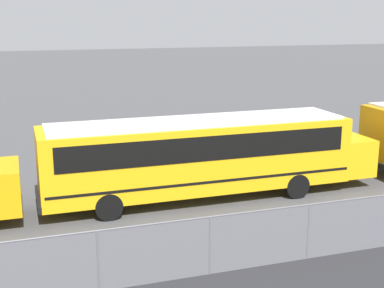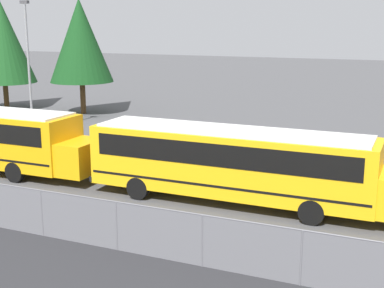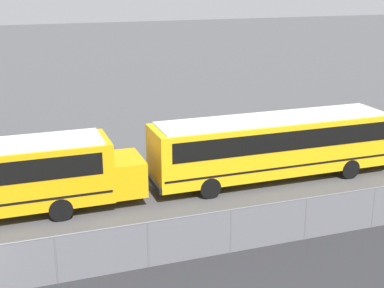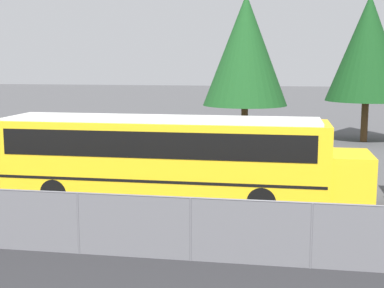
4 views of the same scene
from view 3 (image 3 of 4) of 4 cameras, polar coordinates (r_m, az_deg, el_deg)
school_bus_4 at (r=26.19m, az=9.16°, el=0.18°), size 13.47×2.63×3.14m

